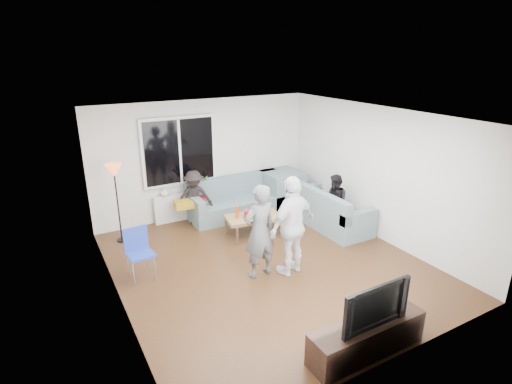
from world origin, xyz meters
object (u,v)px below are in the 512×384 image
spectator_back (194,198)px  television (371,303)px  side_chair (141,255)px  spectator_right (335,202)px  tv_console (367,337)px  player_left (260,232)px  player_right (293,226)px  sofa_right_section (329,206)px  floor_lamp (118,204)px  sofa_back_section (239,197)px  coffee_table (253,225)px

spectator_back → television: 4.82m
side_chair → spectator_right: (4.07, 0.04, 0.15)m
side_chair → spectator_right: spectator_right is taller
side_chair → television: 3.70m
spectator_back → tv_console: (0.40, -4.80, -0.38)m
player_left → television: bearing=91.5°
tv_console → player_right: bearing=82.3°
spectator_back → television: size_ratio=1.20×
side_chair → player_left: 1.98m
sofa_right_section → floor_lamp: floor_lamp is taller
sofa_right_section → side_chair: (-4.07, -0.22, 0.01)m
sofa_back_section → coffee_table: size_ratio=2.09×
sofa_right_section → spectator_back: spectator_back is taller
coffee_table → player_left: (-0.68, -1.45, 0.60)m
spectator_right → side_chair: bearing=-78.1°
player_left → tv_console: (0.24, -2.25, -0.58)m
tv_console → player_left: bearing=96.2°
sofa_right_section → television: bearing=147.9°
television → spectator_right: bearing=56.5°
player_left → spectator_back: (-0.15, 2.55, -0.21)m
coffee_table → television: 3.76m
sofa_back_section → side_chair: side_chair is taller
side_chair → player_right: player_right is taller
sofa_right_section → player_right: player_right is taller
player_right → floor_lamp: bearing=-63.8°
coffee_table → player_right: size_ratio=0.64×
floor_lamp → tv_console: (1.99, -4.71, -0.56)m
player_right → tv_console: 2.19m
floor_lamp → player_right: 3.47m
coffee_table → floor_lamp: floor_lamp is taller
player_left → spectator_back: 2.56m
sofa_right_section → spectator_right: spectator_right is taller
sofa_right_section → player_right: 2.23m
player_right → spectator_right: (1.80, 1.07, -0.27)m
floor_lamp → player_left: (1.74, -2.46, 0.02)m
spectator_right → floor_lamp: bearing=-99.6°
side_chair → floor_lamp: 1.63m
sofa_right_section → spectator_back: bearing=59.3°
player_right → spectator_back: player_right is taller
coffee_table → player_right: player_right is taller
sofa_back_section → floor_lamp: (-2.65, -0.06, 0.36)m
sofa_right_section → spectator_back: size_ratio=1.68×
tv_console → television: size_ratio=1.61×
player_right → spectator_right: player_right is taller
side_chair → player_right: 2.53m
player_right → tv_console: (-0.28, -2.08, -0.63)m
coffee_table → side_chair: size_ratio=1.28×
player_left → spectator_right: (2.33, 0.90, -0.22)m
spectator_back → tv_console: bearing=-66.8°
player_right → player_left: bearing=-32.4°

